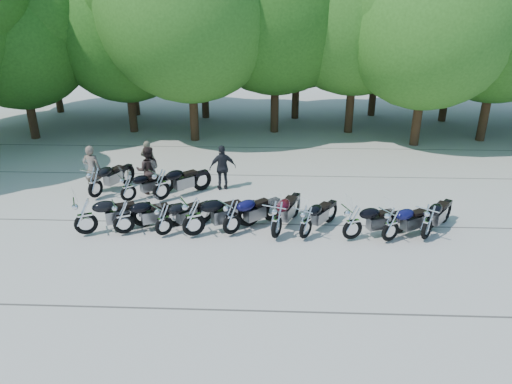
{
  "coord_description": "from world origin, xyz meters",
  "views": [
    {
      "loc": [
        0.54,
        -11.6,
        6.45
      ],
      "look_at": [
        0.0,
        1.5,
        1.1
      ],
      "focal_mm": 32.0,
      "sensor_mm": 36.0,
      "label": 1
    }
  ],
  "objects_px": {
    "motorcycle_2": "(163,219)",
    "motorcycle_6": "(306,221)",
    "motorcycle_4": "(232,216)",
    "rider_1": "(148,170)",
    "rider_3": "(148,161)",
    "rider_0": "(92,169)",
    "motorcycle_7": "(353,222)",
    "motorcycle_8": "(391,224)",
    "motorcycle_5": "(277,219)",
    "motorcycle_1": "(123,216)",
    "motorcycle_11": "(128,187)",
    "rider_2": "(223,168)",
    "motorcycle_3": "(193,216)",
    "motorcycle_9": "(428,221)",
    "motorcycle_10": "(95,182)",
    "motorcycle_12": "(161,184)",
    "motorcycle_0": "(85,216)"
  },
  "relations": [
    {
      "from": "motorcycle_1",
      "to": "motorcycle_5",
      "type": "relative_size",
      "value": 0.94
    },
    {
      "from": "rider_1",
      "to": "motorcycle_0",
      "type": "bearing_deg",
      "value": 62.78
    },
    {
      "from": "motorcycle_11",
      "to": "motorcycle_8",
      "type": "bearing_deg",
      "value": -146.74
    },
    {
      "from": "motorcycle_8",
      "to": "rider_0",
      "type": "relative_size",
      "value": 1.2
    },
    {
      "from": "motorcycle_1",
      "to": "rider_3",
      "type": "xyz_separation_m",
      "value": [
        -0.46,
        4.72,
        0.19
      ]
    },
    {
      "from": "motorcycle_4",
      "to": "rider_3",
      "type": "relative_size",
      "value": 1.41
    },
    {
      "from": "motorcycle_1",
      "to": "rider_1",
      "type": "distance_m",
      "value": 3.42
    },
    {
      "from": "motorcycle_1",
      "to": "motorcycle_7",
      "type": "height_order",
      "value": "motorcycle_1"
    },
    {
      "from": "motorcycle_1",
      "to": "rider_3",
      "type": "height_order",
      "value": "rider_3"
    },
    {
      "from": "motorcycle_2",
      "to": "motorcycle_6",
      "type": "distance_m",
      "value": 4.22
    },
    {
      "from": "rider_2",
      "to": "rider_3",
      "type": "bearing_deg",
      "value": -30.82
    },
    {
      "from": "motorcycle_3",
      "to": "motorcycle_4",
      "type": "relative_size",
      "value": 1.09
    },
    {
      "from": "motorcycle_9",
      "to": "motorcycle_10",
      "type": "height_order",
      "value": "motorcycle_10"
    },
    {
      "from": "motorcycle_10",
      "to": "rider_1",
      "type": "xyz_separation_m",
      "value": [
        1.79,
        0.66,
        0.23
      ]
    },
    {
      "from": "motorcycle_4",
      "to": "rider_2",
      "type": "distance_m",
      "value": 3.85
    },
    {
      "from": "motorcycle_10",
      "to": "rider_0",
      "type": "xyz_separation_m",
      "value": [
        -0.29,
        0.62,
        0.25
      ]
    },
    {
      "from": "motorcycle_4",
      "to": "motorcycle_11",
      "type": "relative_size",
      "value": 1.12
    },
    {
      "from": "motorcycle_8",
      "to": "rider_1",
      "type": "distance_m",
      "value": 8.77
    },
    {
      "from": "rider_3",
      "to": "rider_0",
      "type": "bearing_deg",
      "value": 43.45
    },
    {
      "from": "motorcycle_1",
      "to": "motorcycle_5",
      "type": "distance_m",
      "value": 4.59
    },
    {
      "from": "motorcycle_7",
      "to": "rider_2",
      "type": "relative_size",
      "value": 1.3
    },
    {
      "from": "motorcycle_9",
      "to": "motorcycle_1",
      "type": "bearing_deg",
      "value": 37.54
    },
    {
      "from": "motorcycle_5",
      "to": "motorcycle_7",
      "type": "xyz_separation_m",
      "value": [
        2.22,
        -0.01,
        -0.04
      ]
    },
    {
      "from": "motorcycle_5",
      "to": "motorcycle_6",
      "type": "bearing_deg",
      "value": -159.08
    },
    {
      "from": "motorcycle_5",
      "to": "motorcycle_8",
      "type": "height_order",
      "value": "motorcycle_5"
    },
    {
      "from": "motorcycle_4",
      "to": "motorcycle_10",
      "type": "distance_m",
      "value": 5.78
    },
    {
      "from": "motorcycle_4",
      "to": "motorcycle_7",
      "type": "height_order",
      "value": "motorcycle_4"
    },
    {
      "from": "motorcycle_1",
      "to": "motorcycle_9",
      "type": "xyz_separation_m",
      "value": [
        9.0,
        0.04,
        0.0
      ]
    },
    {
      "from": "motorcycle_2",
      "to": "motorcycle_4",
      "type": "relative_size",
      "value": 0.91
    },
    {
      "from": "motorcycle_4",
      "to": "rider_1",
      "type": "xyz_separation_m",
      "value": [
        -3.36,
        3.3,
        0.24
      ]
    },
    {
      "from": "motorcycle_6",
      "to": "rider_3",
      "type": "height_order",
      "value": "rider_3"
    },
    {
      "from": "motorcycle_1",
      "to": "rider_0",
      "type": "distance_m",
      "value": 4.03
    },
    {
      "from": "motorcycle_6",
      "to": "rider_2",
      "type": "xyz_separation_m",
      "value": [
        -2.88,
        3.95,
        0.26
      ]
    },
    {
      "from": "motorcycle_0",
      "to": "motorcycle_1",
      "type": "relative_size",
      "value": 1.07
    },
    {
      "from": "motorcycle_11",
      "to": "rider_0",
      "type": "relative_size",
      "value": 1.13
    },
    {
      "from": "motorcycle_3",
      "to": "rider_0",
      "type": "relative_size",
      "value": 1.38
    },
    {
      "from": "motorcycle_2",
      "to": "motorcycle_8",
      "type": "relative_size",
      "value": 0.96
    },
    {
      "from": "motorcycle_11",
      "to": "rider_2",
      "type": "distance_m",
      "value": 3.5
    },
    {
      "from": "motorcycle_1",
      "to": "motorcycle_3",
      "type": "height_order",
      "value": "motorcycle_3"
    },
    {
      "from": "motorcycle_7",
      "to": "motorcycle_8",
      "type": "height_order",
      "value": "motorcycle_7"
    },
    {
      "from": "motorcycle_1",
      "to": "motorcycle_4",
      "type": "xyz_separation_m",
      "value": [
        3.25,
        0.11,
        0.02
      ]
    },
    {
      "from": "motorcycle_0",
      "to": "motorcycle_3",
      "type": "relative_size",
      "value": 0.95
    },
    {
      "from": "motorcycle_3",
      "to": "motorcycle_10",
      "type": "relative_size",
      "value": 1.07
    },
    {
      "from": "motorcycle_6",
      "to": "motorcycle_11",
      "type": "bearing_deg",
      "value": 11.88
    },
    {
      "from": "motorcycle_10",
      "to": "rider_0",
      "type": "height_order",
      "value": "rider_0"
    },
    {
      "from": "motorcycle_5",
      "to": "motorcycle_10",
      "type": "relative_size",
      "value": 1.02
    },
    {
      "from": "motorcycle_11",
      "to": "rider_2",
      "type": "xyz_separation_m",
      "value": [
        3.19,
        1.41,
        0.28
      ]
    },
    {
      "from": "motorcycle_7",
      "to": "motorcycle_11",
      "type": "relative_size",
      "value": 1.09
    },
    {
      "from": "motorcycle_8",
      "to": "motorcycle_12",
      "type": "bearing_deg",
      "value": 38.51
    },
    {
      "from": "motorcycle_6",
      "to": "rider_0",
      "type": "bearing_deg",
      "value": 10.4
    }
  ]
}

